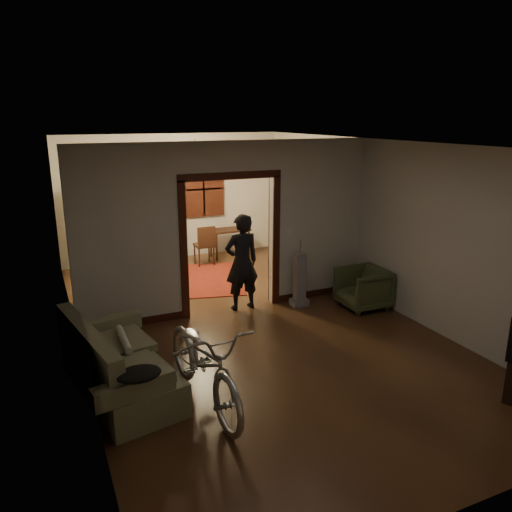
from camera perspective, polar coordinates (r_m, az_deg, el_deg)
floor at (r=7.93m, az=-0.89°, el=-7.83°), size 5.00×8.50×0.01m
ceiling at (r=7.28m, az=-0.99°, el=12.81°), size 5.00×8.50×0.01m
wall_back at (r=11.44m, az=-9.42°, el=6.63°), size 5.00×0.02×2.80m
wall_left at (r=6.92m, az=-20.32°, el=-0.09°), size 0.02×8.50×2.80m
wall_right at (r=8.75m, az=14.32°, el=3.57°), size 0.02×8.50×2.80m
partition_wall at (r=8.16m, az=-3.02°, el=3.18°), size 5.00×0.14×2.80m
door_casing at (r=8.23m, az=-2.99°, el=1.14°), size 1.74×0.20×2.32m
far_window at (r=11.57m, az=-6.03°, el=7.61°), size 0.98×0.06×1.28m
chandelier at (r=9.65m, az=-6.93°, el=10.75°), size 0.24×0.24×0.24m
light_switch at (r=8.55m, az=3.76°, el=2.73°), size 0.08×0.01×0.12m
sofa at (r=6.17m, az=-15.27°, el=-11.18°), size 1.21×2.04×0.88m
rolled_paper at (r=6.41m, az=-14.88°, el=-9.18°), size 0.09×0.73×0.09m
jacket at (r=5.26m, az=-13.26°, el=-12.99°), size 0.45×0.34×0.13m
bicycle at (r=5.73m, az=-5.94°, el=-11.88°), size 0.83×2.03×1.05m
armchair at (r=8.68m, az=12.10°, el=-3.61°), size 0.78×0.76×0.69m
vacuum at (r=8.57m, az=5.01°, el=-2.73°), size 0.32×0.28×0.93m
person at (r=8.30m, az=-1.64°, el=-0.72°), size 0.61×0.42×1.64m
oriental_rug at (r=10.06m, az=-6.57°, el=-2.68°), size 2.10×2.47×0.02m
locker at (r=10.82m, az=-15.62°, el=3.07°), size 0.99×0.69×1.81m
globe at (r=10.66m, az=-16.04°, el=8.51°), size 0.30×0.30×0.30m
desk at (r=11.54m, az=-2.99°, el=1.46°), size 0.90×0.53×0.65m
desk_chair at (r=10.95m, az=-5.96°, el=1.24°), size 0.50×0.50×0.89m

